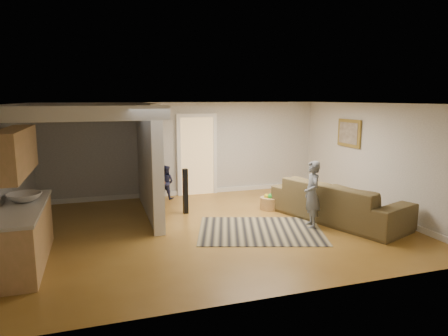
% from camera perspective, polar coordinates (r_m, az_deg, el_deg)
% --- Properties ---
extents(ground, '(7.50, 7.50, 0.00)m').
position_cam_1_polar(ground, '(8.23, -0.89, -8.49)').
color(ground, brown).
rests_on(ground, ground).
extents(room_shell, '(7.54, 6.02, 2.52)m').
position_cam_1_polar(room_shell, '(8.08, -9.06, 1.66)').
color(room_shell, '#A2A19C').
rests_on(room_shell, ground).
extents(area_rug, '(2.86, 2.43, 0.01)m').
position_cam_1_polar(area_rug, '(8.07, 5.23, -8.87)').
color(area_rug, black).
rests_on(area_rug, ground).
extents(sofa, '(2.10, 3.13, 0.85)m').
position_cam_1_polar(sofa, '(9.03, 15.86, -7.20)').
color(sofa, brown).
rests_on(sofa, ground).
extents(coffee_table, '(1.24, 1.01, 0.64)m').
position_cam_1_polar(coffee_table, '(9.82, 11.90, -3.67)').
color(coffee_table, brown).
rests_on(coffee_table, ground).
extents(tv_console, '(0.45, 1.06, 0.90)m').
position_cam_1_polar(tv_console, '(9.97, -9.75, -1.82)').
color(tv_console, brown).
rests_on(tv_console, ground).
extents(speaker_left, '(0.12, 0.12, 1.04)m').
position_cam_1_polar(speaker_left, '(9.11, -5.54, -3.32)').
color(speaker_left, black).
rests_on(speaker_left, ground).
extents(speaker_right, '(0.09, 0.09, 0.88)m').
position_cam_1_polar(speaker_right, '(9.23, -9.40, -3.77)').
color(speaker_right, black).
rests_on(speaker_right, ground).
extents(toy_basket, '(0.44, 0.44, 0.40)m').
position_cam_1_polar(toy_basket, '(9.56, 6.52, -4.91)').
color(toy_basket, olive).
rests_on(toy_basket, ground).
extents(child, '(0.43, 0.56, 1.37)m').
position_cam_1_polar(child, '(8.47, 12.30, -8.20)').
color(child, slate).
rests_on(child, ground).
extents(toddler, '(0.54, 0.53, 0.88)m').
position_cam_1_polar(toddler, '(10.64, -8.23, -4.33)').
color(toddler, '#1C1F3C').
rests_on(toddler, ground).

